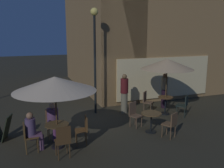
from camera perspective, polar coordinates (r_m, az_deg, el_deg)
The scene contains 21 objects.
ground_plane at distance 10.65m, azimuth -5.06°, elevation -7.90°, with size 60.00×60.00×0.00m, color #312D20.
cafe_building at distance 15.22m, azimuth 2.88°, elevation 15.08°, with size 7.63×9.00×8.90m.
street_lamp_near_corner at distance 10.78m, azimuth -3.97°, elevation 9.60°, with size 0.33×0.33×4.56m.
menu_sandwich_board at distance 9.27m, azimuth -23.89°, elevation -9.14°, with size 0.76×0.71×0.84m.
cafe_table_0 at distance 11.28m, azimuth 12.09°, elevation -4.12°, with size 0.64×0.64×0.79m.
cafe_table_1 at distance 8.15m, azimuth -12.40°, elevation -10.26°, with size 0.75×0.75×0.77m.
cafe_table_2 at distance 9.21m, azimuth 8.94°, elevation -7.72°, with size 0.73×0.73×0.73m.
patio_umbrella_0 at distance 10.95m, azimuth 12.47°, elevation 4.44°, with size 2.25×2.25×2.46m.
patio_umbrella_1 at distance 7.72m, azimuth -12.89°, elevation -0.01°, with size 2.51×2.51×2.28m.
cafe_chair_0 at distance 11.50m, azimuth 7.87°, elevation -3.62°, with size 0.56×0.56×0.93m.
cafe_chair_1 at distance 11.10m, azimuth 16.07°, elevation -4.36°, with size 0.61×0.61×0.95m.
cafe_chair_2 at distance 8.07m, azimuth -18.63°, elevation -10.88°, with size 0.43×0.43×0.91m.
cafe_chair_3 at distance 7.42m, azimuth -11.10°, elevation -12.23°, with size 0.44×0.44×0.99m.
cafe_chair_4 at distance 8.20m, azimuth -6.51°, elevation -9.87°, with size 0.43×0.43×0.94m.
cafe_chair_5 at distance 8.97m, azimuth -13.42°, elevation -8.11°, with size 0.45×0.45×0.97m.
cafe_chair_6 at distance 9.66m, azimuth 5.07°, elevation -6.48°, with size 0.52×0.52×0.96m.
cafe_chair_7 at distance 8.83m, azimuth 13.38°, elevation -8.56°, with size 0.55×0.55×0.92m.
patron_seated_0 at distance 8.03m, azimuth -17.64°, elevation -9.87°, with size 0.52×0.31×1.25m.
patron_seated_1 at distance 8.79m, azimuth -13.31°, elevation -7.62°, with size 0.39×0.56×1.25m.
patron_standing_2 at distance 12.15m, azimuth 11.85°, elevation -1.47°, with size 0.32×0.32×1.67m.
patron_standing_3 at distance 11.14m, azimuth 2.83°, elevation -2.17°, with size 0.35×0.35×1.77m.
Camera 1 is at (-2.59, -9.68, 3.60)m, focal length 40.09 mm.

